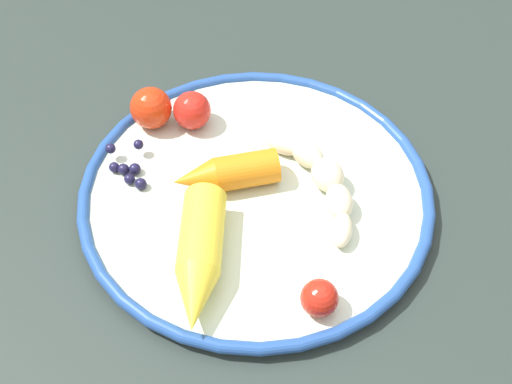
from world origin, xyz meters
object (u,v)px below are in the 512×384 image
object	(u,v)px
dining_table	(266,219)
tomato_near	(319,298)
blueberry_pile	(128,167)
tomato_far	(192,110)
tomato_mid	(151,108)
banana	(321,179)
carrot_yellow	(199,259)
carrot_orange	(226,174)
plate	(256,194)

from	to	relation	value
dining_table	tomato_near	xyz separation A→B (m)	(-0.17, -0.04, 0.11)
blueberry_pile	tomato_far	size ratio (longest dim) A/B	1.39
dining_table	tomato_mid	bearing A→B (deg)	63.31
banana	carrot_yellow	size ratio (longest dim) A/B	1.03
dining_table	carrot_yellow	size ratio (longest dim) A/B	8.50
banana	tomato_mid	size ratio (longest dim) A/B	3.35
carrot_orange	plate	bearing A→B (deg)	-108.21
dining_table	carrot_yellow	distance (m)	0.18
dining_table	tomato_near	size ratio (longest dim) A/B	36.75
carrot_yellow	blueberry_pile	xyz separation A→B (m)	(0.12, 0.07, -0.01)
carrot_orange	tomato_mid	distance (m)	0.12
dining_table	carrot_orange	xyz separation A→B (m)	(-0.03, 0.04, 0.11)
blueberry_pile	banana	bearing A→B (deg)	-97.00
tomato_near	tomato_mid	xyz separation A→B (m)	(0.22, 0.16, 0.01)
blueberry_pile	carrot_orange	bearing A→B (deg)	-100.65
plate	tomato_near	world-z (taller)	tomato_near
tomato_mid	tomato_far	xyz separation A→B (m)	(-0.00, -0.04, -0.00)
banana	carrot_yellow	world-z (taller)	carrot_yellow
banana	tomato_near	distance (m)	0.13
carrot_orange	tomato_mid	size ratio (longest dim) A/B	2.45
tomato_mid	tomato_far	size ratio (longest dim) A/B	1.10
carrot_orange	carrot_yellow	xyz separation A→B (m)	(-0.10, 0.02, 0.00)
banana	carrot_yellow	xyz separation A→B (m)	(-0.09, 0.11, 0.01)
carrot_yellow	tomato_mid	distance (m)	0.19
blueberry_pile	tomato_mid	world-z (taller)	tomato_mid
banana	carrot_orange	bearing A→B (deg)	86.88
carrot_orange	tomato_mid	xyz separation A→B (m)	(0.09, 0.08, 0.00)
dining_table	blueberry_pile	xyz separation A→B (m)	(-0.01, 0.14, 0.10)
dining_table	tomato_near	distance (m)	0.20
tomato_near	tomato_mid	distance (m)	0.27
banana	tomato_far	world-z (taller)	tomato_far
plate	tomato_far	world-z (taller)	tomato_far
dining_table	tomato_far	size ratio (longest dim) A/B	30.28
blueberry_pile	tomato_mid	size ratio (longest dim) A/B	1.26
blueberry_pile	tomato_near	world-z (taller)	tomato_near
plate	tomato_mid	size ratio (longest dim) A/B	7.90
tomato_near	tomato_far	bearing A→B (deg)	27.23
carrot_orange	blueberry_pile	xyz separation A→B (m)	(0.02, 0.10, -0.01)
carrot_orange	tomato_far	xyz separation A→B (m)	(0.08, 0.04, 0.00)
banana	tomato_mid	xyz separation A→B (m)	(0.09, 0.17, 0.01)
plate	carrot_orange	xyz separation A→B (m)	(0.01, 0.03, 0.02)
carrot_orange	tomato_far	size ratio (longest dim) A/B	2.69
tomato_near	tomato_mid	bearing A→B (deg)	34.88
dining_table	tomato_far	bearing A→B (deg)	53.07
tomato_near	plate	bearing A→B (deg)	21.39
banana	blueberry_pile	distance (m)	0.19
tomato_far	dining_table	bearing A→B (deg)	-126.93
tomato_near	carrot_yellow	bearing A→B (deg)	68.94
plate	tomato_near	size ratio (longest dim) A/B	10.55
dining_table	tomato_mid	size ratio (longest dim) A/B	27.53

